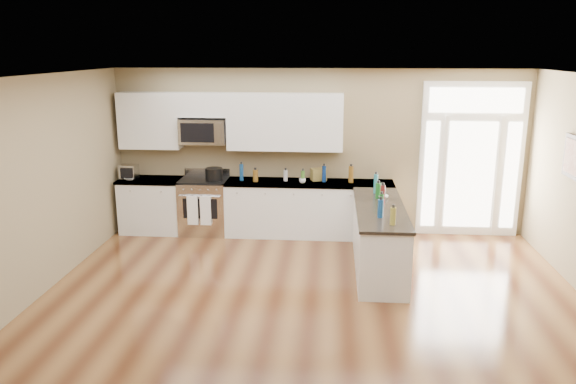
# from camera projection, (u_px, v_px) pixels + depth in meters

# --- Properties ---
(ground) EXTENTS (8.00, 8.00, 0.00)m
(ground) POSITION_uv_depth(u_px,v_px,m) (307.00, 344.00, 6.10)
(ground) COLOR #4C2815
(room_shell) EXTENTS (8.00, 8.00, 8.00)m
(room_shell) POSITION_uv_depth(u_px,v_px,m) (308.00, 191.00, 5.67)
(room_shell) COLOR #897957
(room_shell) RESTS_ON ground
(back_cabinet_left) EXTENTS (1.10, 0.66, 0.94)m
(back_cabinet_left) POSITION_uv_depth(u_px,v_px,m) (153.00, 207.00, 9.78)
(back_cabinet_left) COLOR silver
(back_cabinet_left) RESTS_ON ground
(back_cabinet_right) EXTENTS (2.85, 0.66, 0.94)m
(back_cabinet_right) POSITION_uv_depth(u_px,v_px,m) (308.00, 210.00, 9.56)
(back_cabinet_right) COLOR silver
(back_cabinet_right) RESTS_ON ground
(peninsula_cabinet) EXTENTS (0.69, 2.32, 0.94)m
(peninsula_cabinet) POSITION_uv_depth(u_px,v_px,m) (379.00, 240.00, 8.08)
(peninsula_cabinet) COLOR silver
(peninsula_cabinet) RESTS_ON ground
(upper_cabinet_left) EXTENTS (1.04, 0.33, 0.95)m
(upper_cabinet_left) POSITION_uv_depth(u_px,v_px,m) (150.00, 121.00, 9.55)
(upper_cabinet_left) COLOR silver
(upper_cabinet_left) RESTS_ON room_shell
(upper_cabinet_right) EXTENTS (1.94, 0.33, 0.95)m
(upper_cabinet_right) POSITION_uv_depth(u_px,v_px,m) (285.00, 122.00, 9.37)
(upper_cabinet_right) COLOR silver
(upper_cabinet_right) RESTS_ON room_shell
(upper_cabinet_short) EXTENTS (0.82, 0.33, 0.40)m
(upper_cabinet_short) POSITION_uv_depth(u_px,v_px,m) (203.00, 105.00, 9.41)
(upper_cabinet_short) COLOR silver
(upper_cabinet_short) RESTS_ON room_shell
(microwave) EXTENTS (0.78, 0.41, 0.42)m
(microwave) POSITION_uv_depth(u_px,v_px,m) (203.00, 131.00, 9.48)
(microwave) COLOR silver
(microwave) RESTS_ON room_shell
(entry_door) EXTENTS (1.70, 0.10, 2.60)m
(entry_door) POSITION_uv_depth(u_px,v_px,m) (471.00, 160.00, 9.39)
(entry_door) COLOR white
(entry_door) RESTS_ON ground
(wall_art_near) EXTENTS (0.05, 0.58, 0.58)m
(wall_art_near) POSITION_uv_depth(u_px,v_px,m) (574.00, 157.00, 7.53)
(wall_art_near) COLOR black
(wall_art_near) RESTS_ON room_shell
(kitchen_range) EXTENTS (0.80, 0.71, 1.08)m
(kitchen_range) POSITION_uv_depth(u_px,v_px,m) (205.00, 206.00, 9.69)
(kitchen_range) COLOR silver
(kitchen_range) RESTS_ON ground
(stockpot) EXTENTS (0.38, 0.38, 0.23)m
(stockpot) POSITION_uv_depth(u_px,v_px,m) (214.00, 174.00, 9.47)
(stockpot) COLOR black
(stockpot) RESTS_ON kitchen_range
(toaster_oven) EXTENTS (0.31, 0.25, 0.24)m
(toaster_oven) POSITION_uv_depth(u_px,v_px,m) (129.00, 172.00, 9.64)
(toaster_oven) COLOR silver
(toaster_oven) RESTS_ON back_cabinet_left
(cardboard_box) EXTENTS (0.29, 0.25, 0.20)m
(cardboard_box) POSITION_uv_depth(u_px,v_px,m) (319.00, 174.00, 9.53)
(cardboard_box) COLOR olive
(cardboard_box) RESTS_ON back_cabinet_right
(bowl_left) EXTENTS (0.18, 0.18, 0.04)m
(bowl_left) POSITION_uv_depth(u_px,v_px,m) (130.00, 179.00, 9.56)
(bowl_left) COLOR white
(bowl_left) RESTS_ON back_cabinet_left
(bowl_peninsula) EXTENTS (0.20, 0.20, 0.05)m
(bowl_peninsula) POSITION_uv_depth(u_px,v_px,m) (383.00, 197.00, 8.38)
(bowl_peninsula) COLOR white
(bowl_peninsula) RESTS_ON peninsula_cabinet
(cup_counter) EXTENTS (0.11, 0.11, 0.08)m
(cup_counter) POSITION_uv_depth(u_px,v_px,m) (302.00, 181.00, 9.33)
(cup_counter) COLOR white
(cup_counter) RESTS_ON back_cabinet_right
(counter_bottles) EXTENTS (2.39, 2.40, 0.30)m
(counter_bottles) POSITION_uv_depth(u_px,v_px,m) (336.00, 186.00, 8.64)
(counter_bottles) COLOR #19591E
(counter_bottles) RESTS_ON back_cabinet_right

